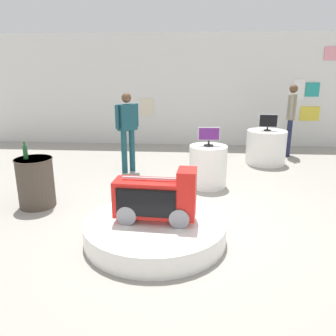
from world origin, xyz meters
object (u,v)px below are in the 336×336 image
at_px(main_display_pedestal, 155,230).
at_px(side_table_round, 36,182).
at_px(bottle_on_side_table, 25,152).
at_px(display_pedestal_left_rear, 266,147).
at_px(shopper_browsing_rear, 127,126).
at_px(novelty_firetruck_tv, 156,200).
at_px(shopper_browsing_near_truck, 291,115).
at_px(tv_on_center_rear, 209,135).
at_px(display_pedestal_center_rear, 208,166).
at_px(tv_on_left_rear, 268,122).

xyz_separation_m(main_display_pedestal, side_table_round, (-2.01, 0.98, 0.27)).
bearing_deg(bottle_on_side_table, display_pedestal_left_rear, 34.11).
bearing_deg(main_display_pedestal, shopper_browsing_rear, 106.88).
bearing_deg(shopper_browsing_rear, side_table_round, -119.15).
xyz_separation_m(novelty_firetruck_tv, display_pedestal_left_rear, (2.14, 3.85, -0.16)).
xyz_separation_m(side_table_round, shopper_browsing_near_truck, (4.89, 3.65, 0.64)).
bearing_deg(side_table_round, shopper_browsing_near_truck, 36.74).
xyz_separation_m(side_table_round, shopper_browsing_rear, (1.11, 1.99, 0.57)).
xyz_separation_m(tv_on_center_rear, side_table_round, (-2.77, -1.17, -0.57)).
bearing_deg(side_table_round, display_pedestal_left_rear, 34.51).
relative_size(novelty_firetruck_tv, side_table_round, 1.32).
height_order(display_pedestal_left_rear, shopper_browsing_rear, shopper_browsing_rear).
bearing_deg(display_pedestal_center_rear, side_table_round, -157.03).
xyz_separation_m(novelty_firetruck_tv, bottle_on_side_table, (-2.13, 0.96, 0.35)).
relative_size(novelty_firetruck_tv, tv_on_left_rear, 2.49).
bearing_deg(shopper_browsing_near_truck, main_display_pedestal, -121.84).
height_order(main_display_pedestal, display_pedestal_left_rear, display_pedestal_left_rear).
bearing_deg(side_table_round, display_pedestal_center_rear, 22.97).
distance_m(main_display_pedestal, display_pedestal_center_rear, 2.29).
bearing_deg(tv_on_left_rear, display_pedestal_left_rear, 94.40).
relative_size(novelty_firetruck_tv, display_pedestal_center_rear, 1.34).
bearing_deg(display_pedestal_left_rear, bottle_on_side_table, -145.89).
bearing_deg(shopper_browsing_near_truck, display_pedestal_center_rear, -130.58).
xyz_separation_m(display_pedestal_center_rear, tv_on_center_rear, (-0.00, -0.00, 0.58)).
relative_size(tv_on_left_rear, tv_on_center_rear, 1.05).
xyz_separation_m(tv_on_left_rear, bottle_on_side_table, (-4.27, -2.89, -0.08)).
distance_m(bottle_on_side_table, shopper_browsing_rear, 2.36).
bearing_deg(bottle_on_side_table, main_display_pedestal, -24.31).
bearing_deg(shopper_browsing_rear, shopper_browsing_near_truck, 23.65).
bearing_deg(bottle_on_side_table, side_table_round, 13.67).
height_order(side_table_round, bottle_on_side_table, bottle_on_side_table).
bearing_deg(tv_on_center_rear, side_table_round, -157.10).
height_order(main_display_pedestal, novelty_firetruck_tv, novelty_firetruck_tv).
height_order(main_display_pedestal, tv_on_left_rear, tv_on_left_rear).
bearing_deg(main_display_pedestal, novelty_firetruck_tv, -22.49).
bearing_deg(tv_on_center_rear, main_display_pedestal, -109.33).
height_order(tv_on_center_rear, bottle_on_side_table, tv_on_center_rear).
distance_m(shopper_browsing_near_truck, shopper_browsing_rear, 4.12).
height_order(novelty_firetruck_tv, display_pedestal_center_rear, novelty_firetruck_tv).
distance_m(side_table_round, shopper_browsing_rear, 2.36).
bearing_deg(tv_on_left_rear, side_table_round, -145.53).
bearing_deg(tv_on_center_rear, display_pedestal_center_rear, 87.45).
distance_m(display_pedestal_center_rear, bottle_on_side_table, 3.15).
distance_m(novelty_firetruck_tv, tv_on_left_rear, 4.43).
distance_m(side_table_round, shopper_browsing_near_truck, 6.13).
distance_m(main_display_pedestal, novelty_firetruck_tv, 0.42).
relative_size(main_display_pedestal, display_pedestal_center_rear, 2.34).
bearing_deg(tv_on_left_rear, bottle_on_side_table, -145.93).
xyz_separation_m(tv_on_center_rear, shopper_browsing_near_truck, (2.12, 2.48, 0.07)).
relative_size(display_pedestal_center_rear, side_table_round, 0.98).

